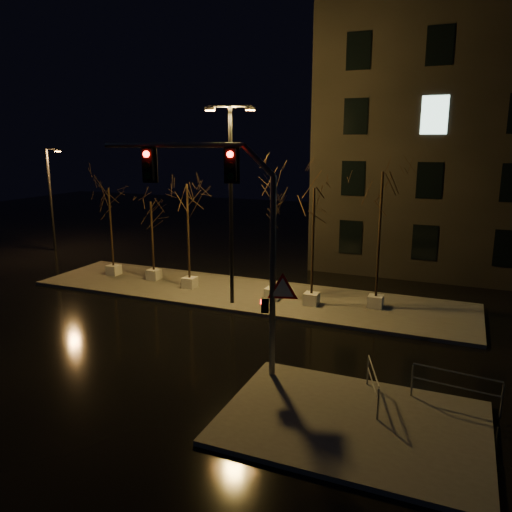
% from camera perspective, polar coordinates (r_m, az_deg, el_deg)
% --- Properties ---
extents(ground, '(90.00, 90.00, 0.00)m').
position_cam_1_polar(ground, '(19.95, -8.62, -9.25)').
color(ground, black).
rests_on(ground, ground).
extents(median, '(22.00, 5.00, 0.15)m').
position_cam_1_polar(median, '(24.93, -1.46, -4.35)').
color(median, '#4A4742').
rests_on(median, ground).
extents(sidewalk_corner, '(7.00, 5.00, 0.15)m').
position_cam_1_polar(sidewalk_corner, '(14.46, 10.96, -18.19)').
color(sidewalk_corner, '#4A4742').
rests_on(sidewalk_corner, ground).
extents(tree_0, '(1.80, 1.80, 5.00)m').
position_cam_1_polar(tree_0, '(28.58, -16.39, 5.31)').
color(tree_0, beige).
rests_on(tree_0, median).
extents(tree_1, '(1.80, 1.80, 4.35)m').
position_cam_1_polar(tree_1, '(27.12, -11.87, 4.13)').
color(tree_1, beige).
rests_on(tree_1, median).
extents(tree_2, '(1.80, 1.80, 5.45)m').
position_cam_1_polar(tree_2, '(25.07, -7.85, 5.49)').
color(tree_2, beige).
rests_on(tree_2, median).
extents(tree_3, '(1.80, 1.80, 6.01)m').
position_cam_1_polar(tree_3, '(22.90, 1.96, 5.98)').
color(tree_3, beige).
rests_on(tree_3, median).
extents(tree_4, '(1.80, 1.80, 5.51)m').
position_cam_1_polar(tree_4, '(22.29, 6.59, 4.72)').
color(tree_4, beige).
rests_on(tree_4, median).
extents(tree_5, '(1.80, 1.80, 6.24)m').
position_cam_1_polar(tree_5, '(22.34, 14.10, 5.87)').
color(tree_5, beige).
rests_on(tree_5, median).
extents(traffic_signal_mast, '(5.80, 1.70, 7.31)m').
position_cam_1_polar(traffic_signal_mast, '(15.25, -2.49, 3.36)').
color(traffic_signal_mast, '#5B5E63').
rests_on(traffic_signal_mast, sidewalk_corner).
extents(streetlight_main, '(2.19, 0.80, 8.85)m').
position_cam_1_polar(streetlight_main, '(22.35, -2.89, 7.21)').
color(streetlight_main, black).
rests_on(streetlight_main, median).
extents(streetlight_far, '(1.38, 0.29, 7.04)m').
position_cam_1_polar(streetlight_far, '(37.21, -22.34, 6.43)').
color(streetlight_far, black).
rests_on(streetlight_far, ground).
extents(guard_rail_a, '(2.42, 0.34, 1.05)m').
position_cam_1_polar(guard_rail_a, '(15.55, 21.87, -13.40)').
color(guard_rail_a, '#5B5E63').
rests_on(guard_rail_a, sidewalk_corner).
extents(guard_rail_b, '(0.67, 1.97, 0.98)m').
position_cam_1_polar(guard_rail_b, '(15.16, 13.22, -13.70)').
color(guard_rail_b, '#5B5E63').
rests_on(guard_rail_b, sidewalk_corner).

